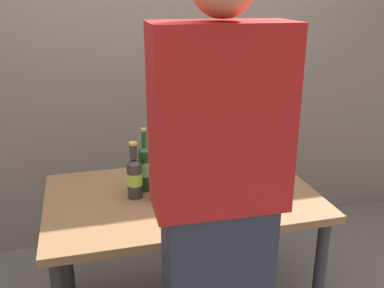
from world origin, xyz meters
TOP-DOWN VIEW (x-y plane):
  - desk at (0.00, 0.00)m, footprint 1.28×0.79m
  - laptop at (0.29, 0.08)m, footprint 0.38×0.32m
  - beer_bottle_green at (-0.13, -0.02)m, footprint 0.06×0.06m
  - beer_bottle_brown at (-0.22, 0.02)m, footprint 0.07×0.07m
  - beer_bottle_amber at (-0.16, 0.09)m, footprint 0.06×0.06m
  - person_figure at (-0.02, -0.61)m, footprint 0.44×0.28m
  - back_wall at (0.00, 0.90)m, footprint 6.00×0.10m

SIDE VIEW (x-z plane):
  - desk at x=0.00m, z-range 0.27..0.97m
  - laptop at x=0.29m, z-range 0.65..0.85m
  - beer_bottle_brown at x=-0.22m, z-range 0.67..0.95m
  - beer_bottle_amber at x=-0.16m, z-range 0.67..0.98m
  - beer_bottle_green at x=-0.13m, z-range 0.67..0.98m
  - person_figure at x=-0.02m, z-range 0.01..1.79m
  - back_wall at x=0.00m, z-range 0.00..2.60m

